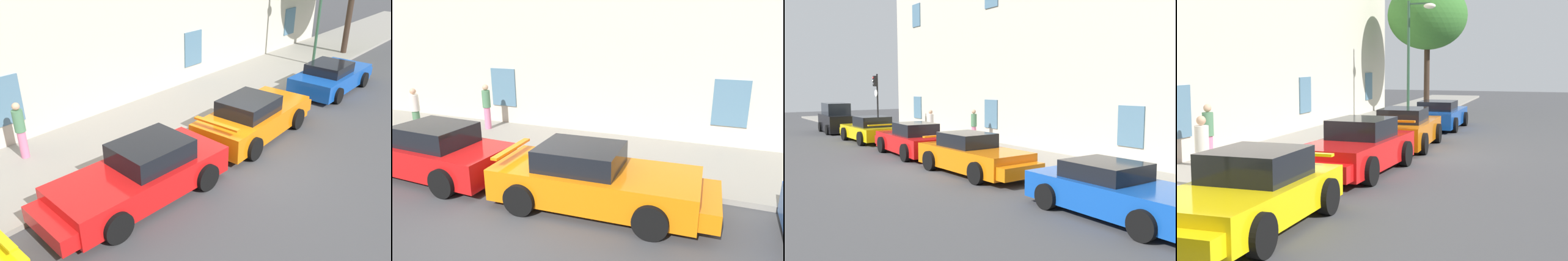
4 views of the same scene
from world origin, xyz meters
The scene contains 11 objects.
ground_plane centered at (0.00, 0.00, 0.00)m, with size 80.00×80.00×0.00m, color #444447.
sidewalk centered at (0.00, 3.98, 0.07)m, with size 60.00×3.96×0.14m, color gray.
building_facade centered at (0.00, 8.43, 6.80)m, with size 32.04×5.43×13.56m.
sportscar_red_lead centered at (-9.07, 1.06, 0.63)m, with size 4.76×2.25×1.42m.
sportscar_yellow_flank centered at (-3.51, 0.93, 0.64)m, with size 5.06×2.26×1.46m.
sportscar_white_middle centered at (1.69, 0.86, 0.63)m, with size 5.02×2.18×1.41m.
sportscar_tail_end centered at (7.70, 0.85, 0.57)m, with size 4.76×2.11×1.26m.
hatchback_parked centered at (-14.72, 0.89, 0.88)m, with size 3.97×2.00×1.95m.
traffic_light centered at (-11.93, 2.62, 2.65)m, with size 0.44×0.36×3.68m.
pedestrian_admiring centered at (-4.39, 4.91, 1.04)m, with size 0.41×0.41×1.72m.
pedestrian_strolling centered at (-6.61, 3.59, 0.99)m, with size 0.45×0.45×1.64m.
Camera 3 is at (13.69, -7.35, 3.05)m, focal length 38.99 mm.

